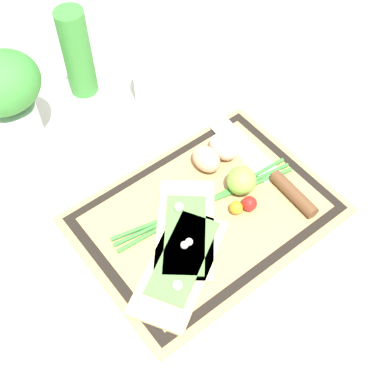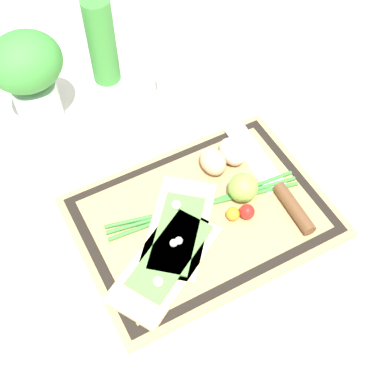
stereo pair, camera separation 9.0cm
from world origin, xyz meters
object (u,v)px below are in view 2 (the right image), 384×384
at_px(knife, 282,193).
at_px(egg_brown, 213,161).
at_px(pizza_slice_near, 166,262).
at_px(herb_pot, 107,71).
at_px(pizza_slice_far, 178,228).
at_px(herb_glass, 29,75).
at_px(cherry_tomato_yellow, 233,214).
at_px(lime, 242,186).
at_px(sauce_jar, 179,80).
at_px(cherry_tomato_red, 247,212).
at_px(egg_pink, 232,152).

xyz_separation_m(knife, egg_brown, (-0.08, 0.11, 0.01)).
height_order(pizza_slice_near, herb_pot, herb_pot).
relative_size(pizza_slice_far, herb_glass, 1.01).
bearing_deg(egg_brown, cherry_tomato_yellow, -101.71).
distance_m(herb_pot, herb_glass, 0.14).
xyz_separation_m(egg_brown, lime, (0.01, -0.07, 0.00)).
height_order(pizza_slice_far, sauce_jar, sauce_jar).
distance_m(lime, herb_glass, 0.42).
relative_size(pizza_slice_near, sauce_jar, 2.08).
height_order(pizza_slice_near, herb_glass, herb_glass).
height_order(egg_brown, cherry_tomato_red, egg_brown).
distance_m(pizza_slice_far, herb_pot, 0.34).
bearing_deg(sauce_jar, knife, -83.03).
xyz_separation_m(pizza_slice_far, cherry_tomato_red, (0.11, -0.03, 0.01)).
relative_size(cherry_tomato_red, herb_glass, 0.13).
bearing_deg(knife, egg_pink, 107.56).
bearing_deg(herb_pot, knife, -65.69).
distance_m(egg_brown, cherry_tomato_yellow, 0.11).
bearing_deg(knife, lime, 150.54).
xyz_separation_m(knife, egg_pink, (-0.03, 0.11, 0.01)).
bearing_deg(herb_pot, sauce_jar, -22.61).
height_order(cherry_tomato_yellow, sauce_jar, sauce_jar).
xyz_separation_m(pizza_slice_near, pizza_slice_far, (0.05, 0.05, 0.00)).
height_order(knife, herb_glass, herb_glass).
distance_m(cherry_tomato_red, herb_pot, 0.38).
height_order(knife, egg_brown, egg_brown).
bearing_deg(herb_glass, pizza_slice_near, -80.45).
xyz_separation_m(egg_brown, herb_pot, (-0.09, 0.25, 0.04)).
bearing_deg(knife, pizza_slice_far, 172.88).
height_order(pizza_slice_far, herb_pot, herb_pot).
height_order(egg_pink, lime, lime).
bearing_deg(cherry_tomato_red, herb_pot, 103.38).
height_order(pizza_slice_near, egg_pink, egg_pink).
height_order(pizza_slice_far, cherry_tomato_yellow, same).
bearing_deg(pizza_slice_far, cherry_tomato_yellow, -14.07).
bearing_deg(herb_glass, cherry_tomato_red, -59.35).
distance_m(sauce_jar, herb_glass, 0.28).
xyz_separation_m(lime, sauce_jar, (0.02, 0.27, 0.01)).
distance_m(cherry_tomato_yellow, herb_glass, 0.43).
height_order(egg_brown, cherry_tomato_yellow, egg_brown).
bearing_deg(lime, cherry_tomato_yellow, -137.63).
xyz_separation_m(herb_pot, herb_glass, (-0.14, 0.01, 0.04)).
distance_m(knife, cherry_tomato_yellow, 0.10).
bearing_deg(cherry_tomato_red, egg_brown, 90.14).
relative_size(pizza_slice_near, cherry_tomato_red, 8.70).
distance_m(egg_brown, herb_pot, 0.27).
bearing_deg(herb_glass, egg_pink, -44.67).
bearing_deg(pizza_slice_far, sauce_jar, 62.22).
relative_size(egg_brown, cherry_tomato_yellow, 2.49).
bearing_deg(herb_pot, egg_pink, -62.94).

